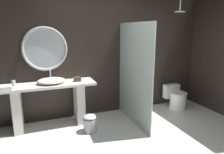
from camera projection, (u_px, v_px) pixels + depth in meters
The scene contains 11 objects.
back_wall_panel at pixel (104, 53), 4.39m from camera, with size 4.80×0.10×2.60m, color black.
vanity_counter at pixel (49, 100), 3.86m from camera, with size 1.70×0.50×0.83m.
vessel_sink at pixel (51, 81), 3.79m from camera, with size 0.51×0.41×0.23m.
tumbler_cup at pixel (13, 83), 3.62m from camera, with size 0.07×0.07×0.10m, color silver.
tissue_box at pixel (77, 79), 3.95m from camera, with size 0.13×0.11×0.08m, color #3D3323.
round_wall_mirror at pixel (45, 49), 3.86m from camera, with size 0.83×0.05×0.83m.
shower_glass_panel at pixel (134, 75), 3.93m from camera, with size 0.02×1.35×1.93m, color silver.
rain_shower_head at pixel (180, 10), 4.15m from camera, with size 0.21×0.21×0.37m.
toilet at pixel (176, 98), 4.82m from camera, with size 0.39×0.56×0.52m.
waste_bin at pixel (90, 123), 3.72m from camera, with size 0.25×0.25×0.32m.
folded_hand_towel at pixel (5, 88), 3.40m from camera, with size 0.20×0.18×0.07m, color white.
Camera 1 is at (-1.41, -2.26, 1.82)m, focal length 33.19 mm.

